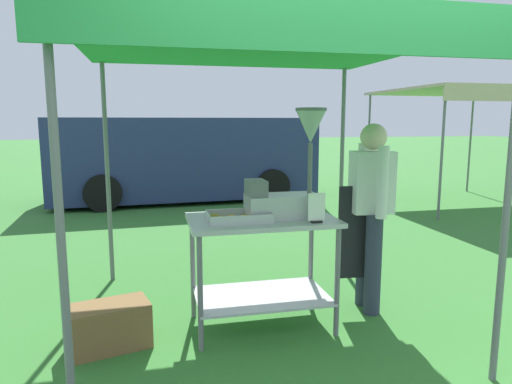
{
  "coord_description": "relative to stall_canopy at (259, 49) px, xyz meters",
  "views": [
    {
      "loc": [
        -1.09,
        -2.41,
        1.63
      ],
      "look_at": [
        -0.27,
        1.15,
        1.06
      ],
      "focal_mm": 31.98,
      "sensor_mm": 36.0,
      "label": 1
    }
  ],
  "objects": [
    {
      "name": "vendor",
      "position": [
        0.98,
        0.03,
        -1.26
      ],
      "size": [
        0.46,
        0.54,
        1.61
      ],
      "color": "#2D3347",
      "rests_on": "ground"
    },
    {
      "name": "supply_crate",
      "position": [
        -1.15,
        -0.2,
        -2.0
      ],
      "size": [
        0.61,
        0.44,
        0.33
      ],
      "color": "brown",
      "rests_on": "ground"
    },
    {
      "name": "donut_tray",
      "position": [
        -0.21,
        -0.18,
        -1.25
      ],
      "size": [
        0.47,
        0.3,
        0.07
      ],
      "color": "#B7B7BC",
      "rests_on": "donut_cart"
    },
    {
      "name": "ground_plane",
      "position": [
        0.27,
        4.95,
        -2.16
      ],
      "size": [
        70.0,
        70.0,
        0.0
      ],
      "primitive_type": "plane",
      "color": "#33702D"
    },
    {
      "name": "van_navy",
      "position": [
        -0.13,
        6.13,
        -1.29
      ],
      "size": [
        5.31,
        2.31,
        1.69
      ],
      "color": "navy",
      "rests_on": "ground"
    },
    {
      "name": "menu_sign",
      "position": [
        0.35,
        -0.36,
        -1.18
      ],
      "size": [
        0.13,
        0.05,
        0.22
      ],
      "color": "black",
      "rests_on": "donut_cart"
    },
    {
      "name": "donut_fryer",
      "position": [
        0.21,
        -0.12,
        -0.99
      ],
      "size": [
        0.62,
        0.28,
        0.84
      ],
      "color": "#B7B7BC",
      "rests_on": "donut_cart"
    },
    {
      "name": "donut_cart",
      "position": [
        0.0,
        -0.1,
        -1.52
      ],
      "size": [
        1.13,
        0.69,
        0.89
      ],
      "color": "#B7B7BC",
      "rests_on": "ground"
    },
    {
      "name": "stall_canopy",
      "position": [
        0.0,
        0.0,
        0.0
      ],
      "size": [
        2.71,
        2.66,
        2.24
      ],
      "color": "slate",
      "rests_on": "ground"
    },
    {
      "name": "neighbour_tent",
      "position": [
        5.07,
        4.35,
        -0.01
      ],
      "size": [
        2.75,
        2.8,
        2.23
      ],
      "color": "slate",
      "rests_on": "ground"
    }
  ]
}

